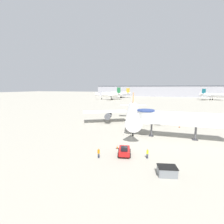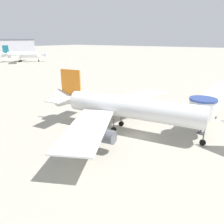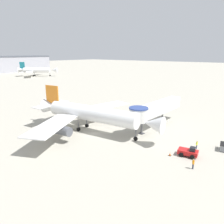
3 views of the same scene
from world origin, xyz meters
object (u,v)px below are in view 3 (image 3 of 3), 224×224
Objects in this scene: pushback_tug_red at (188,152)px; ground_crew_wing_walker at (193,163)px; jet_bridge at (154,109)px; traffic_cone_near_nose at (170,154)px; main_airplane at (89,114)px; ground_crew_marshaller at (197,144)px; traffic_cone_starboard_wing at (125,117)px; background_jet_teal_tail at (36,70)px.

pushback_tug_red reaches higher than ground_crew_wing_walker.
jet_bridge is 15.37m from traffic_cone_near_nose.
ground_crew_marshaller is at bearing -84.41° from main_airplane.
jet_bridge is 31.82× the size of traffic_cone_starboard_wing.
jet_bridge reaches higher than ground_crew_wing_walker.
jet_bridge reaches higher than traffic_cone_starboard_wing.
traffic_cone_near_nose is 6.35m from ground_crew_marshaller.
jet_bridge is 5.61× the size of pushback_tug_red.
background_jet_teal_tail is (60.72, 142.81, 3.72)m from ground_crew_wing_walker.
main_airplane reaches higher than pushback_tug_red.
traffic_cone_starboard_wing is at bearing -8.94° from main_airplane.
background_jet_teal_tail is at bearing 66.93° from traffic_cone_near_nose.
main_airplane is 9.34× the size of pushback_tug_red.
main_airplane is 14.16m from traffic_cone_starboard_wing.
pushback_tug_red is at bearing 161.15° from ground_crew_wing_walker.
traffic_cone_near_nose is at bearing -124.12° from traffic_cone_starboard_wing.
pushback_tug_red is at bearing -126.75° from jet_bridge.
main_airplane reaches higher than traffic_cone_starboard_wing.
ground_crew_marshaller is at bearing 146.55° from ground_crew_wing_walker.
ground_crew_marshaller is 7.98m from ground_crew_wing_walker.
background_jet_teal_tail is at bearing 57.12° from pushback_tug_red.
ground_crew_marshaller reaches higher than traffic_cone_near_nose.
traffic_cone_starboard_wing is 24.19m from traffic_cone_near_nose.
main_airplane is 19.79× the size of ground_crew_wing_walker.
main_airplane is at bearing 90.22° from traffic_cone_near_nose.
jet_bridge is at bearing -150.40° from background_jet_teal_tail.
traffic_cone_starboard_wing is at bearing 51.80° from pushback_tug_red.
pushback_tug_red is 0.14× the size of background_jet_teal_tail.
jet_bridge is 11.88× the size of ground_crew_wing_walker.
jet_bridge is 0.79× the size of background_jet_teal_tail.
background_jet_teal_tail reaches higher than ground_crew_marshaller.
ground_crew_marshaller is at bearing -109.03° from traffic_cone_starboard_wing.
main_airplane is 25.05m from ground_crew_wing_walker.
ground_crew_wing_walker reaches higher than ground_crew_marshaller.
traffic_cone_near_nose is 5.17m from ground_crew_wing_walker.
main_airplane is at bearing 107.07° from ground_crew_marshaller.
main_airplane reaches higher than ground_crew_wing_walker.
ground_crew_wing_walker is at bearing -131.73° from jet_bridge.
pushback_tug_red reaches higher than traffic_cone_starboard_wing.
traffic_cone_starboard_wing is at bearing 77.75° from jet_bridge.
traffic_cone_starboard_wing is at bearing -151.03° from background_jet_teal_tail.
pushback_tug_red is 2.19× the size of ground_crew_marshaller.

